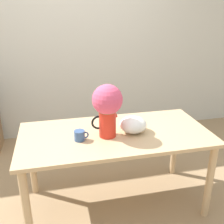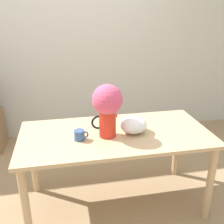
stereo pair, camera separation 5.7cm
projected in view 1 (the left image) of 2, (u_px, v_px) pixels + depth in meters
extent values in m
plane|color=#9E7F5B|center=(92.00, 208.00, 2.38)|extent=(12.00, 12.00, 0.00)
cube|color=silver|center=(70.00, 41.00, 3.39)|extent=(8.00, 0.05, 2.60)
cube|color=tan|center=(115.00, 134.00, 2.19)|extent=(1.58, 0.78, 0.03)
cylinder|color=tan|center=(27.00, 210.00, 1.88)|extent=(0.06, 0.06, 0.69)
cylinder|color=tan|center=(209.00, 182.00, 2.18)|extent=(0.06, 0.06, 0.69)
cylinder|color=tan|center=(32.00, 161.00, 2.47)|extent=(0.06, 0.06, 0.69)
cylinder|color=tan|center=(175.00, 145.00, 2.78)|extent=(0.06, 0.06, 0.69)
cylinder|color=red|center=(108.00, 123.00, 2.09)|extent=(0.14, 0.14, 0.23)
cone|color=red|center=(115.00, 113.00, 2.08)|extent=(0.05, 0.05, 0.06)
torus|color=black|center=(99.00, 122.00, 2.07)|extent=(0.12, 0.02, 0.12)
sphere|color=#3D7033|center=(107.00, 105.00, 2.04)|extent=(0.18, 0.18, 0.18)
sphere|color=#DB4C70|center=(107.00, 100.00, 2.02)|extent=(0.24, 0.24, 0.24)
cylinder|color=#385689|center=(79.00, 136.00, 2.05)|extent=(0.08, 0.08, 0.08)
torus|color=#385689|center=(85.00, 135.00, 2.06)|extent=(0.06, 0.01, 0.06)
ellipsoid|color=white|center=(133.00, 125.00, 2.18)|extent=(0.23, 0.23, 0.13)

